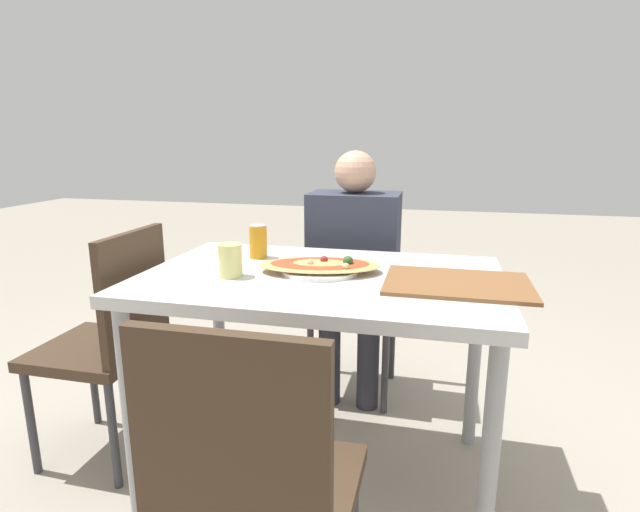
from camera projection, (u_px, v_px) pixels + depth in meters
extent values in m
plane|color=#9E9384|center=(321.00, 473.00, 1.84)|extent=(14.00, 14.00, 0.00)
cube|color=silver|center=(321.00, 280.00, 1.67)|extent=(1.19, 0.77, 0.04)
cylinder|color=#99999E|center=(130.00, 414.00, 1.57)|extent=(0.05, 0.05, 0.72)
cylinder|color=#99999E|center=(489.00, 465.00, 1.32)|extent=(0.05, 0.05, 0.72)
cylinder|color=#99999E|center=(219.00, 335.00, 2.19)|extent=(0.05, 0.05, 0.72)
cylinder|color=#99999E|center=(474.00, 360.00, 1.95)|extent=(0.05, 0.05, 0.72)
cube|color=#3F2D1E|center=(354.00, 307.00, 2.35)|extent=(0.40, 0.40, 0.04)
cube|color=#3F2D1E|center=(361.00, 249.00, 2.47)|extent=(0.38, 0.03, 0.44)
cylinder|color=#38383D|center=(385.00, 370.00, 2.20)|extent=(0.03, 0.03, 0.41)
cylinder|color=#38383D|center=(310.00, 362.00, 2.28)|extent=(0.03, 0.03, 0.41)
cylinder|color=#38383D|center=(392.00, 341.00, 2.52)|extent=(0.03, 0.03, 0.41)
cylinder|color=#38383D|center=(327.00, 334.00, 2.60)|extent=(0.03, 0.03, 0.41)
cube|color=#3F2D1E|center=(266.00, 492.00, 1.12)|extent=(0.40, 0.40, 0.04)
cube|color=#3F2D1E|center=(228.00, 447.00, 0.89)|extent=(0.38, 0.03, 0.44)
cylinder|color=#38383D|center=(231.00, 511.00, 1.38)|extent=(0.03, 0.03, 0.41)
cube|color=#3F2D1E|center=(96.00, 350.00, 1.87)|extent=(0.40, 0.40, 0.04)
cube|color=#3F2D1E|center=(134.00, 293.00, 1.77)|extent=(0.03, 0.38, 0.44)
cylinder|color=#38383D|center=(31.00, 422.00, 1.80)|extent=(0.03, 0.03, 0.41)
cylinder|color=#38383D|center=(93.00, 379.00, 2.12)|extent=(0.03, 0.03, 0.41)
cylinder|color=#38383D|center=(113.00, 435.00, 1.73)|extent=(0.03, 0.03, 0.41)
cylinder|color=#38383D|center=(165.00, 388.00, 2.05)|extent=(0.03, 0.03, 0.41)
cylinder|color=#2D2D38|center=(368.00, 361.00, 2.25)|extent=(0.10, 0.10, 0.45)
cylinder|color=#2D2D38|center=(329.00, 357.00, 2.29)|extent=(0.10, 0.10, 0.45)
cube|color=#333847|center=(354.00, 250.00, 2.25)|extent=(0.40, 0.26, 0.52)
sphere|color=tan|center=(355.00, 172.00, 2.17)|extent=(0.18, 0.18, 0.18)
cylinder|color=white|center=(320.00, 270.00, 1.69)|extent=(0.26, 0.26, 0.01)
ellipsoid|color=tan|center=(320.00, 265.00, 1.68)|extent=(0.44, 0.29, 0.02)
ellipsoid|color=#B24223|center=(320.00, 263.00, 1.68)|extent=(0.36, 0.24, 0.01)
sphere|color=#335928|center=(348.00, 261.00, 1.67)|extent=(0.03, 0.03, 0.03)
sphere|color=maroon|center=(323.00, 260.00, 1.70)|extent=(0.03, 0.03, 0.03)
sphere|color=beige|center=(293.00, 259.00, 1.72)|extent=(0.02, 0.02, 0.02)
sphere|color=beige|center=(346.00, 266.00, 1.61)|extent=(0.02, 0.02, 0.02)
sphere|color=beige|center=(310.00, 263.00, 1.66)|extent=(0.03, 0.03, 0.03)
cylinder|color=orange|center=(258.00, 242.00, 1.87)|extent=(0.07, 0.07, 0.12)
cylinder|color=silver|center=(258.00, 225.00, 1.86)|extent=(0.06, 0.06, 0.00)
cylinder|color=#E0DB7F|center=(230.00, 261.00, 1.62)|extent=(0.08, 0.08, 0.11)
cube|color=brown|center=(457.00, 284.00, 1.53)|extent=(0.44, 0.32, 0.01)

